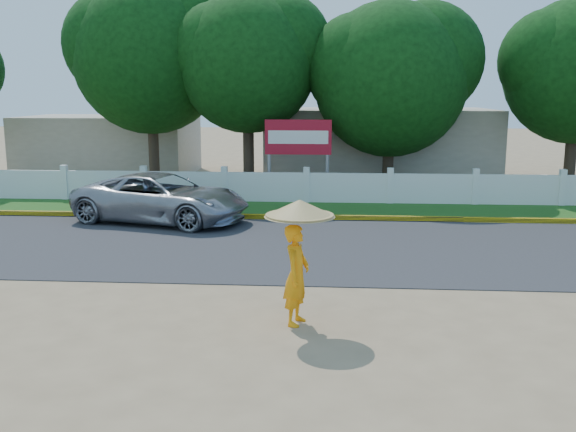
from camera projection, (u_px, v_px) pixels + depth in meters
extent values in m
plane|color=#9E8460|center=(280.00, 302.00, 12.35)|extent=(120.00, 120.00, 0.00)
cube|color=#38383A|center=(295.00, 246.00, 16.75)|extent=(60.00, 7.00, 0.02)
cube|color=#2D601E|center=(305.00, 210.00, 21.89)|extent=(60.00, 3.50, 0.03)
cube|color=yellow|center=(302.00, 217.00, 20.21)|extent=(40.00, 0.18, 0.16)
cube|color=silver|center=(307.00, 188.00, 23.20)|extent=(40.00, 0.10, 1.10)
cube|color=#B7AD99|center=(378.00, 144.00, 29.44)|extent=(10.00, 6.00, 3.20)
cube|color=#B7AD99|center=(110.00, 145.00, 31.39)|extent=(8.00, 5.00, 2.80)
imported|color=#9C9EA4|center=(162.00, 198.00, 19.74)|extent=(5.90, 3.86, 1.51)
imported|color=orange|center=(297.00, 275.00, 11.04)|extent=(0.57, 0.73, 1.77)
cylinder|color=gray|center=(300.00, 236.00, 10.90)|extent=(0.03, 0.03, 1.15)
cone|color=tan|center=(300.00, 208.00, 10.81)|extent=(1.21, 1.21, 0.29)
cylinder|color=gray|center=(269.00, 171.00, 24.30)|extent=(0.12, 0.12, 2.00)
cylinder|color=gray|center=(327.00, 172.00, 24.14)|extent=(0.12, 0.12, 2.00)
cube|color=#A91222|center=(298.00, 137.00, 23.97)|extent=(2.50, 0.12, 1.30)
cube|color=silver|center=(298.00, 137.00, 23.91)|extent=(2.25, 0.02, 0.49)
cylinder|color=#473828|center=(249.00, 147.00, 25.92)|extent=(0.44, 0.44, 3.56)
sphere|color=#104812|center=(248.00, 63.00, 25.29)|extent=(5.51, 5.51, 5.51)
cylinder|color=#473828|center=(571.00, 153.00, 25.09)|extent=(0.44, 0.44, 3.21)
cylinder|color=#473828|center=(154.00, 143.00, 27.18)|extent=(0.44, 0.44, 3.64)
sphere|color=#104812|center=(150.00, 57.00, 26.49)|extent=(6.37, 6.37, 6.37)
cylinder|color=#473828|center=(388.00, 157.00, 25.68)|extent=(0.44, 0.44, 2.77)
sphere|color=#104812|center=(390.00, 79.00, 25.10)|extent=(6.06, 6.06, 6.06)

